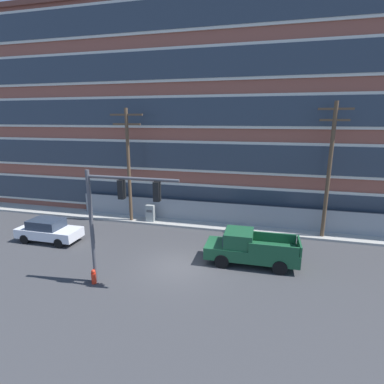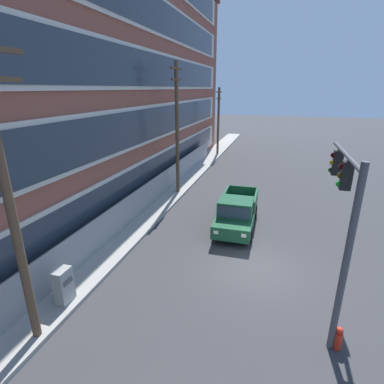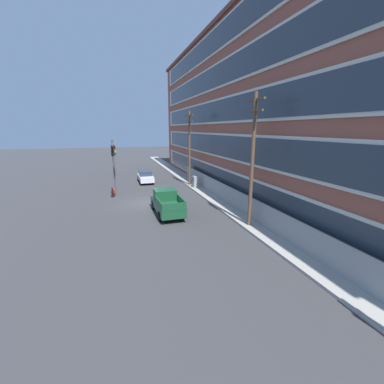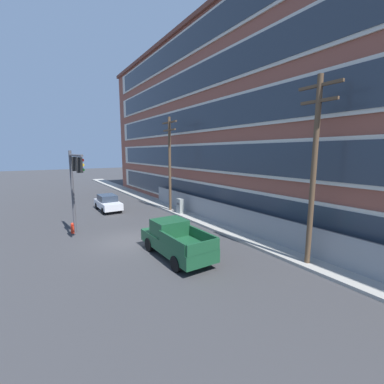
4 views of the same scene
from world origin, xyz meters
name	(u,v)px [view 1 (image 1 of 4)]	position (x,y,z in m)	size (l,w,h in m)	color
ground_plane	(178,267)	(0.00, 0.00, 0.00)	(160.00, 160.00, 0.00)	#38383A
sidewalk_building_side	(204,224)	(0.00, 7.04, 0.08)	(80.00, 2.06, 0.16)	#9E9B93
brick_mill_building	(234,112)	(1.30, 13.76, 8.78)	(54.90, 11.98, 17.54)	brown
chain_link_fence	(275,218)	(5.43, 7.43, 0.94)	(32.43, 0.06, 1.85)	gray
traffic_signal_mast	(114,207)	(-2.32, -2.60, 4.14)	(4.65, 0.43, 5.89)	#4C4C51
pickup_truck_dark_green	(249,248)	(3.90, 1.44, 0.93)	(5.36, 2.10, 1.95)	#194C2D
sedan_white	(49,230)	(-9.68, 1.32, 0.80)	(4.31, 1.82, 1.56)	silver
utility_pole_near_corner	(128,161)	(-5.92, 6.35, 5.01)	(2.63, 0.26, 9.02)	brown
utility_pole_midblock	(329,167)	(8.65, 6.57, 5.09)	(2.15, 0.26, 9.34)	brown
electrical_cabinet	(150,214)	(-4.31, 6.52, 0.75)	(0.67, 0.43, 1.49)	#939993
fire_hydrant	(94,277)	(-3.65, -2.79, 0.38)	(0.24, 0.24, 0.78)	red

